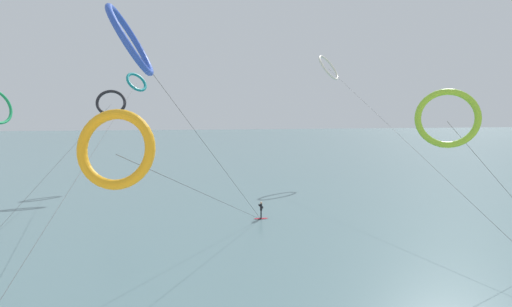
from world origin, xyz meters
name	(u,v)px	position (x,y,z in m)	size (l,w,h in m)	color
sea_water	(212,146)	(0.00, 104.54, 0.04)	(400.00, 200.00, 0.08)	slate
surfer_crimson	(261,211)	(1.82, 28.05, 0.82)	(1.40, 0.62, 1.70)	red
kite_ivory	(329,68)	(16.92, 52.06, 17.47)	(5.45, 49.38, 19.61)	silver
kite_amber	(116,149)	(-7.49, 8.54, 9.05)	(11.08, 20.47, 10.74)	orange
kite_cobalt	(131,41)	(-7.75, 14.67, 14.43)	(10.94, 15.62, 16.42)	#2647B7
kite_charcoal	(111,103)	(-15.43, 45.13, 11.62)	(7.94, 21.09, 13.45)	black
kite_lime	(447,118)	(12.73, 16.12, 10.11)	(11.24, 3.30, 12.19)	#8CC62D
kite_teal	(136,82)	(-13.18, 52.43, 14.85)	(3.95, 49.50, 16.45)	teal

